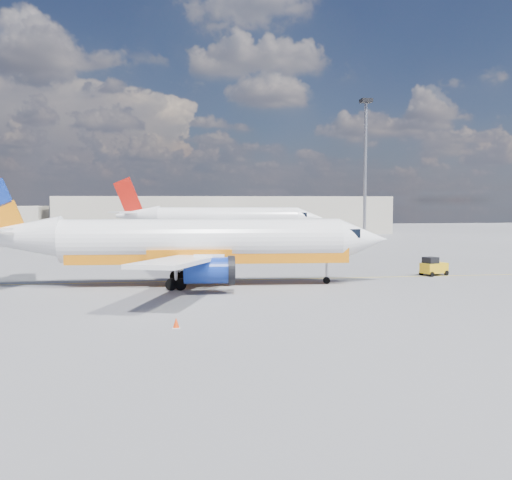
{
  "coord_description": "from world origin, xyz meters",
  "views": [
    {
      "loc": [
        -6.45,
        -47.66,
        7.19
      ],
      "look_at": [
        1.23,
        4.53,
        3.5
      ],
      "focal_mm": 40.0,
      "sensor_mm": 36.0,
      "label": 1
    }
  ],
  "objects": [
    {
      "name": "floodlight_mast",
      "position": [
        21.6,
        33.04,
        13.12
      ],
      "size": [
        1.6,
        1.6,
        21.89
      ],
      "color": "#97979F",
      "rests_on": "ground"
    },
    {
      "name": "ground",
      "position": [
        0.0,
        0.0,
        0.0
      ],
      "size": [
        240.0,
        240.0,
        0.0
      ],
      "primitive_type": "plane",
      "color": "#59595D",
      "rests_on": "ground"
    },
    {
      "name": "terminal_main",
      "position": [
        5.0,
        75.0,
        4.0
      ],
      "size": [
        70.0,
        14.0,
        8.0
      ],
      "primitive_type": "cube",
      "color": "beige",
      "rests_on": "ground"
    },
    {
      "name": "main_jet",
      "position": [
        -5.04,
        0.38,
        3.58
      ],
      "size": [
        35.41,
        27.95,
        10.73
      ],
      "rotation": [
        0.0,
        0.0,
        -0.07
      ],
      "color": "white",
      "rests_on": "ground"
    },
    {
      "name": "traffic_cone",
      "position": [
        -6.29,
        -15.73,
        0.3
      ],
      "size": [
        0.43,
        0.43,
        0.61
      ],
      "color": "white",
      "rests_on": "ground"
    },
    {
      "name": "gse_tug",
      "position": [
        18.23,
        3.44,
        0.84
      ],
      "size": [
        2.81,
        2.28,
        1.78
      ],
      "rotation": [
        0.0,
        0.0,
        0.36
      ],
      "color": "black",
      "rests_on": "ground"
    },
    {
      "name": "second_jet",
      "position": [
        2.22,
        53.48,
        3.78
      ],
      "size": [
        37.56,
        29.06,
        11.33
      ],
      "rotation": [
        0.0,
        0.0,
        -0.19
      ],
      "color": "white",
      "rests_on": "ground"
    },
    {
      "name": "taxi_line",
      "position": [
        0.0,
        3.0,
        0.01
      ],
      "size": [
        70.0,
        0.15,
        0.01
      ],
      "primitive_type": "cube",
      "color": "gold",
      "rests_on": "ground"
    }
  ]
}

